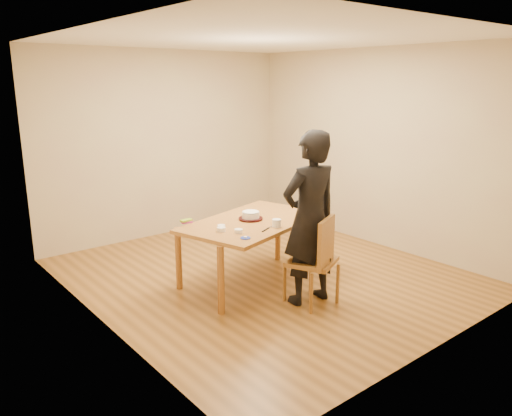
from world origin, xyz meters
TOP-DOWN VIEW (x-y plane):
  - room_shell at (0.00, 0.34)m, footprint 4.00×4.50m
  - dining_table at (-0.27, -0.12)m, footprint 1.83×1.37m
  - dining_chair at (-0.12, -0.90)m, footprint 0.60×0.60m
  - cake_plate at (-0.28, -0.09)m, footprint 0.27×0.27m
  - cake at (-0.28, -0.09)m, footprint 0.19×0.19m
  - frosting_dome at (-0.28, -0.09)m, footprint 0.19×0.19m
  - frosting_tub at (-0.24, -0.49)m, footprint 0.09×0.09m
  - frosting_lid at (-0.75, -0.59)m, footprint 0.10×0.10m
  - frosting_dollop at (-0.75, -0.59)m, footprint 0.04×0.04m
  - ramekin_green at (-0.69, -0.41)m, footprint 0.09×0.09m
  - ramekin_yellow at (-0.74, -0.17)m, footprint 0.08×0.08m
  - ramekin_multi at (-0.80, -0.25)m, footprint 0.09×0.09m
  - candy_box_pink at (-0.90, 0.25)m, footprint 0.13×0.08m
  - candy_box_green at (-0.91, 0.25)m, footprint 0.13×0.06m
  - spatula at (-0.41, -0.50)m, footprint 0.15×0.08m
  - person at (-0.12, -0.85)m, footprint 0.70×0.51m

SIDE VIEW (x-z plane):
  - dining_chair at x=-0.12m, z-range 0.43..0.47m
  - dining_table at x=-0.27m, z-range 0.71..0.75m
  - spatula at x=-0.41m, z-range 0.75..0.76m
  - frosting_lid at x=-0.75m, z-range 0.75..0.76m
  - candy_box_pink at x=-0.90m, z-range 0.75..0.77m
  - cake_plate at x=-0.28m, z-range 0.75..0.77m
  - frosting_dollop at x=-0.75m, z-range 0.76..0.78m
  - ramekin_yellow at x=-0.74m, z-range 0.75..0.79m
  - ramekin_green at x=-0.69m, z-range 0.75..0.79m
  - ramekin_multi at x=-0.80m, z-range 0.75..0.79m
  - candy_box_green at x=-0.91m, z-range 0.77..0.79m
  - frosting_tub at x=-0.24m, z-range 0.75..0.83m
  - cake at x=-0.28m, z-range 0.77..0.83m
  - frosting_dome at x=-0.28m, z-range 0.83..0.86m
  - person at x=-0.12m, z-range 0.00..1.80m
  - room_shell at x=0.00m, z-range 0.00..2.70m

